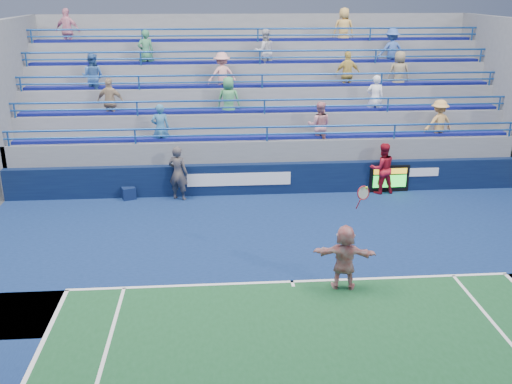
{
  "coord_description": "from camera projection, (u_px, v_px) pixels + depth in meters",
  "views": [
    {
      "loc": [
        -1.85,
        -12.39,
        6.87
      ],
      "look_at": [
        -0.7,
        2.5,
        1.5
      ],
      "focal_mm": 40.0,
      "sensor_mm": 36.0,
      "label": 1
    }
  ],
  "objects": [
    {
      "name": "sponsor_wall",
      "position": [
        267.0,
        179.0,
        20.0
      ],
      "size": [
        18.0,
        0.32,
        1.1
      ],
      "color": "#091334",
      "rests_on": "ground"
    },
    {
      "name": "line_judge",
      "position": [
        178.0,
        173.0,
        19.29
      ],
      "size": [
        0.81,
        0.69,
        1.89
      ],
      "primitive_type": "imported",
      "rotation": [
        0.0,
        0.0,
        2.74
      ],
      "color": "#121B33",
      "rests_on": "ground"
    },
    {
      "name": "serve_speed_board",
      "position": [
        389.0,
        179.0,
        20.19
      ],
      "size": [
        1.42,
        0.21,
        0.98
      ],
      "color": "black",
      "rests_on": "ground"
    },
    {
      "name": "judge_chair",
      "position": [
        129.0,
        192.0,
        19.58
      ],
      "size": [
        0.55,
        0.57,
        0.77
      ],
      "color": "#0D1A3F",
      "rests_on": "ground"
    },
    {
      "name": "ground",
      "position": [
        292.0,
        282.0,
        14.09
      ],
      "size": [
        120.0,
        120.0,
        0.0
      ],
      "primitive_type": "plane",
      "color": "#333538"
    },
    {
      "name": "tennis_player",
      "position": [
        345.0,
        257.0,
        13.57
      ],
      "size": [
        1.57,
        0.75,
        2.61
      ],
      "color": "silver",
      "rests_on": "ground"
    },
    {
      "name": "ball_girl",
      "position": [
        382.0,
        168.0,
        19.92
      ],
      "size": [
        0.95,
        0.78,
        1.82
      ],
      "primitive_type": "imported",
      "rotation": [
        0.0,
        0.0,
        3.25
      ],
      "color": "#A91325",
      "rests_on": "ground"
    },
    {
      "name": "bleacher_stand",
      "position": [
        259.0,
        126.0,
        23.2
      ],
      "size": [
        18.0,
        5.6,
        6.13
      ],
      "color": "slate",
      "rests_on": "ground"
    }
  ]
}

